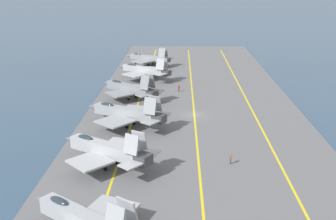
{
  "coord_description": "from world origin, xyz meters",
  "views": [
    {
      "loc": [
        -82.57,
        2.92,
        28.08
      ],
      "look_at": [
        -4.57,
        5.31,
        2.9
      ],
      "focal_mm": 45.0,
      "sensor_mm": 36.0,
      "label": 1
    }
  ],
  "objects": [
    {
      "name": "parked_jet_fifth",
      "position": [
        30.86,
        12.92,
        3.05
      ],
      "size": [
        13.91,
        16.74,
        6.47
      ],
      "color": "#A8AAAF",
      "rests_on": "carrier_deck"
    },
    {
      "name": "crew_red_vest",
      "position": [
        18.23,
        3.31,
        1.35
      ],
      "size": [
        0.34,
        0.43,
        1.73
      ],
      "color": "#383328",
      "rests_on": "carrier_deck"
    },
    {
      "name": "parked_jet_fourth",
      "position": [
        11.54,
        14.78,
        2.94
      ],
      "size": [
        13.73,
        15.84,
        6.62
      ],
      "color": "gray",
      "rests_on": "carrier_deck"
    },
    {
      "name": "carrier_deck",
      "position": [
        0.0,
        0.0,
        0.2
      ],
      "size": [
        175.62,
        45.26,
        0.4
      ],
      "primitive_type": "cube",
      "color": "slate",
      "rests_on": "ground"
    },
    {
      "name": "deck_stripe_centerline",
      "position": [
        0.0,
        0.0,
        0.4
      ],
      "size": [
        158.06,
        0.36,
        0.01
      ],
      "primitive_type": "cube",
      "color": "yellow",
      "rests_on": "carrier_deck"
    },
    {
      "name": "deck_stripe_edge_line",
      "position": [
        0.0,
        12.45,
        0.4
      ],
      "size": [
        158.06,
        0.55,
        0.01
      ],
      "primitive_type": "cube",
      "rotation": [
        0.0,
        0.0,
        0.0
      ],
      "color": "yellow",
      "rests_on": "carrier_deck"
    },
    {
      "name": "parked_jet_sixth",
      "position": [
        49.51,
        13.22,
        2.79
      ],
      "size": [
        12.97,
        15.92,
        5.99
      ],
      "color": "gray",
      "rests_on": "carrier_deck"
    },
    {
      "name": "deck_stripe_foul_line",
      "position": [
        0.0,
        -12.45,
        0.4
      ],
      "size": [
        158.06,
        0.71,
        0.01
      ],
      "primitive_type": "cube",
      "rotation": [
        0.0,
        0.0,
        0.0
      ],
      "color": "yellow",
      "rests_on": "carrier_deck"
    },
    {
      "name": "parked_jet_second",
      "position": [
        -24.78,
        14.03,
        3.17
      ],
      "size": [
        13.35,
        16.09,
        6.53
      ],
      "color": "#A8AAAF",
      "rests_on": "carrier_deck"
    },
    {
      "name": "crew_brown_vest",
      "position": [
        -23.49,
        -4.84,
        1.38
      ],
      "size": [
        0.32,
        0.42,
        1.78
      ],
      "color": "#4C473D",
      "rests_on": "carrier_deck"
    },
    {
      "name": "parked_jet_third",
      "position": [
        -6.88,
        13.25,
        3.04
      ],
      "size": [
        13.98,
        17.17,
        6.6
      ],
      "color": "#93999E",
      "rests_on": "carrier_deck"
    },
    {
      "name": "ground_plane",
      "position": [
        0.0,
        0.0,
        0.0
      ],
      "size": [
        2000.0,
        2000.0,
        0.0
      ],
      "primitive_type": "plane",
      "color": "#334C66"
    }
  ]
}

